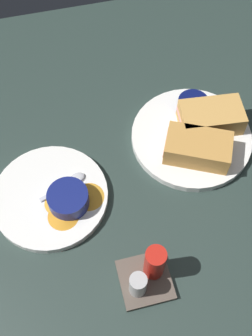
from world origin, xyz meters
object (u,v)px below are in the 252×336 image
(spoon_by_dark_ramekin, at_px, (189,132))
(ramekin_light_gravy, at_px, (68,199))
(ramekin_dark_sauce, at_px, (192,107))
(sandwich_half_far, at_px, (211,117))
(condiment_caddy, at_px, (148,273))
(plate_chips_companion, at_px, (50,196))
(spoon_by_gravy_ramekin, at_px, (71,181))
(sandwich_half_near, at_px, (198,148))
(plate_sandwich_main, at_px, (191,137))

(spoon_by_dark_ramekin, bearing_deg, ramekin_light_gravy, 19.96)
(ramekin_dark_sauce, distance_m, spoon_by_dark_ramekin, 0.06)
(sandwich_half_far, distance_m, condiment_caddy, 0.36)
(plate_chips_companion, xyz_separation_m, condiment_caddy, (-0.14, 0.20, 0.03))
(spoon_by_gravy_ramekin, bearing_deg, sandwich_half_near, -179.55)
(sandwich_half_near, bearing_deg, spoon_by_dark_ramekin, -92.70)
(spoon_by_dark_ramekin, xyz_separation_m, condiment_caddy, (0.17, 0.27, 0.01))
(sandwich_half_near, height_order, sandwich_half_far, same)
(spoon_by_dark_ramekin, bearing_deg, sandwich_half_near, 87.30)
(plate_chips_companion, xyz_separation_m, spoon_by_gravy_ramekin, (-0.05, -0.02, 0.01))
(sandwich_half_near, height_order, plate_chips_companion, sandwich_half_near)
(ramekin_dark_sauce, relative_size, spoon_by_gravy_ramekin, 0.67)
(sandwich_half_near, bearing_deg, ramekin_dark_sauce, -102.81)
(sandwich_half_far, height_order, spoon_by_dark_ramekin, sandwich_half_far)
(ramekin_dark_sauce, relative_size, ramekin_light_gravy, 0.83)
(ramekin_dark_sauce, xyz_separation_m, condiment_caddy, (0.19, 0.32, -0.00))
(plate_sandwich_main, xyz_separation_m, condiment_caddy, (0.17, 0.27, 0.03))
(spoon_by_gravy_ramekin, height_order, condiment_caddy, condiment_caddy)
(plate_sandwich_main, distance_m, condiment_caddy, 0.32)
(sandwich_half_near, height_order, spoon_by_dark_ramekin, sandwich_half_near)
(sandwich_half_far, distance_m, spoon_by_gravy_ramekin, 0.32)
(sandwich_half_far, xyz_separation_m, ramekin_dark_sauce, (0.03, -0.04, -0.00))
(sandwich_half_near, bearing_deg, plate_sandwich_main, -97.93)
(ramekin_light_gravy, bearing_deg, plate_sandwich_main, -161.41)
(plate_sandwich_main, height_order, ramekin_light_gravy, ramekin_light_gravy)
(ramekin_dark_sauce, height_order, spoon_by_gravy_ramekin, ramekin_dark_sauce)
(ramekin_light_gravy, bearing_deg, plate_chips_companion, -39.81)
(spoon_by_dark_ramekin, relative_size, ramekin_light_gravy, 1.23)
(sandwich_half_far, height_order, spoon_by_gravy_ramekin, sandwich_half_far)
(plate_sandwich_main, relative_size, sandwich_half_far, 1.84)
(spoon_by_dark_ramekin, height_order, ramekin_light_gravy, ramekin_light_gravy)
(sandwich_half_near, bearing_deg, ramekin_light_gravy, 9.56)
(sandwich_half_far, xyz_separation_m, spoon_by_gravy_ramekin, (0.31, 0.07, -0.02))
(plate_chips_companion, bearing_deg, ramekin_dark_sauce, -159.93)
(spoon_by_dark_ramekin, distance_m, spoon_by_gravy_ramekin, 0.27)
(condiment_caddy, bearing_deg, ramekin_dark_sauce, -120.29)
(sandwich_half_near, bearing_deg, spoon_by_gravy_ramekin, 0.45)
(condiment_caddy, bearing_deg, ramekin_light_gravy, -58.00)
(spoon_by_dark_ramekin, relative_size, plate_chips_companion, 0.43)
(ramekin_dark_sauce, bearing_deg, sandwich_half_far, 127.54)
(sandwich_half_near, distance_m, spoon_by_dark_ramekin, 0.06)
(spoon_by_gravy_ramekin, bearing_deg, plate_chips_companion, 18.77)
(sandwich_half_near, relative_size, plate_chips_companion, 0.66)
(plate_sandwich_main, bearing_deg, ramekin_light_gravy, 18.59)
(sandwich_half_far, relative_size, ramekin_light_gravy, 1.78)
(plate_sandwich_main, bearing_deg, spoon_by_gravy_ramekin, 10.61)
(spoon_by_dark_ramekin, height_order, condiment_caddy, condiment_caddy)
(plate_chips_companion, bearing_deg, spoon_by_dark_ramekin, -166.95)
(plate_chips_companion, bearing_deg, sandwich_half_far, -166.82)
(condiment_caddy, bearing_deg, plate_sandwich_main, -122.68)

